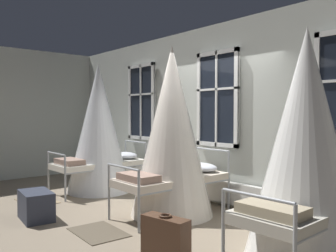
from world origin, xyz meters
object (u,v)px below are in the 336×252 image
(cot_third, at_px, (306,147))
(suitcase_dark, at_px, (165,237))
(cot_second, at_px, (172,133))
(cot_first, at_px, (99,129))
(travel_trunk, at_px, (36,205))

(cot_third, bearing_deg, suitcase_dark, 135.97)
(cot_second, height_order, suitcase_dark, cot_second)
(cot_first, bearing_deg, suitcase_dark, -108.13)
(suitcase_dark, bearing_deg, travel_trunk, -175.80)
(cot_first, xyz_separation_m, travel_trunk, (1.13, -1.69, -1.05))
(cot_second, bearing_deg, travel_trunk, 147.99)
(cot_third, xyz_separation_m, travel_trunk, (-3.31, -1.68, -1.00))
(cot_first, relative_size, cot_third, 1.04)
(cot_third, bearing_deg, travel_trunk, 115.81)
(cot_third, height_order, travel_trunk, cot_third)
(cot_second, height_order, travel_trunk, cot_second)
(cot_first, distance_m, suitcase_dark, 3.73)
(cot_first, xyz_separation_m, cot_second, (2.21, 0.03, 0.02))
(cot_first, height_order, cot_third, cot_first)
(cot_second, relative_size, suitcase_dark, 4.47)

